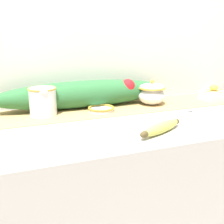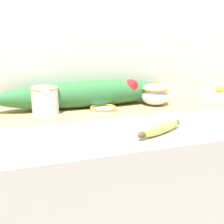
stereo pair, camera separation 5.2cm
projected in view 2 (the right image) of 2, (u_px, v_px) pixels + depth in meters
name	position (u px, v px, depth m)	size (l,w,h in m)	color
countertop	(103.00, 218.00, 1.24)	(1.58, 0.63, 0.90)	#B7B2AD
back_wall	(82.00, 41.00, 1.34)	(2.38, 0.04, 2.40)	silver
table_runner	(91.00, 110.00, 1.28)	(1.45, 0.26, 0.00)	tan
cream_pitcher	(45.00, 100.00, 1.20)	(0.12, 0.14, 0.12)	white
sugar_bowl	(155.00, 94.00, 1.36)	(0.13, 0.13, 0.12)	white
small_dish	(103.00, 109.00, 1.27)	(0.12, 0.12, 0.02)	white
banana	(160.00, 128.00, 0.98)	(0.21, 0.12, 0.04)	#CCD156
spoon	(191.00, 112.00, 1.25)	(0.16, 0.07, 0.01)	silver
gift_box	(219.00, 96.00, 1.44)	(0.13, 0.12, 0.08)	silver
poinsettia_garland	(88.00, 93.00, 1.32)	(0.85, 0.14, 0.13)	#2D6B38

